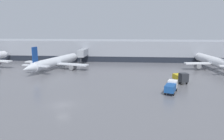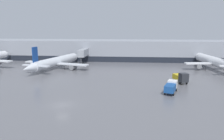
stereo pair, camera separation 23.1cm
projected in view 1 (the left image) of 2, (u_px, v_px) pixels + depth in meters
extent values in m
plane|color=slate|center=(63.00, 105.00, 42.78)|extent=(320.00, 320.00, 0.00)
cube|color=gray|center=(103.00, 50.00, 102.49)|extent=(160.00, 16.00, 9.00)
cube|color=#1E232D|center=(101.00, 59.00, 95.26)|extent=(156.80, 0.10, 2.40)
cube|color=#9399A0|center=(83.00, 53.00, 90.34)|extent=(2.60, 10.04, 2.80)
cylinder|color=#3F4247|center=(81.00, 61.00, 86.60)|extent=(0.44, 0.44, 3.20)
cylinder|color=silver|center=(213.00, 61.00, 77.81)|extent=(6.28, 24.31, 3.16)
cone|color=silver|center=(197.00, 56.00, 91.32)|extent=(3.43, 3.83, 3.00)
cube|color=silver|center=(214.00, 63.00, 77.34)|extent=(21.06, 5.07, 0.44)
cylinder|color=slate|center=(198.00, 66.00, 77.28)|extent=(2.06, 2.79, 1.74)
cylinder|color=#2D2D33|center=(203.00, 64.00, 85.92)|extent=(0.20, 0.20, 1.66)
cylinder|color=#2D2D33|center=(205.00, 68.00, 76.92)|extent=(0.20, 0.20, 1.66)
cylinder|color=#2D2D33|center=(224.00, 68.00, 77.20)|extent=(0.20, 0.20, 1.66)
cone|color=silver|center=(7.00, 54.00, 96.48)|extent=(3.35, 3.72, 2.84)
cylinder|color=silver|center=(56.00, 61.00, 80.27)|extent=(9.38, 25.35, 3.22)
cone|color=silver|center=(76.00, 56.00, 93.64)|extent=(3.84, 4.19, 3.06)
cone|color=silver|center=(28.00, 69.00, 66.32)|extent=(4.00, 5.40, 2.90)
cube|color=silver|center=(56.00, 63.00, 79.81)|extent=(25.44, 8.82, 0.44)
cube|color=silver|center=(36.00, 66.00, 69.43)|extent=(9.78, 3.80, 0.35)
cube|color=navy|center=(35.00, 55.00, 68.78)|extent=(0.92, 2.35, 5.33)
cylinder|color=slate|center=(39.00, 65.00, 82.34)|extent=(2.42, 3.20, 1.77)
cylinder|color=slate|center=(73.00, 67.00, 77.67)|extent=(2.42, 3.20, 1.77)
cylinder|color=#2D2D33|center=(68.00, 63.00, 88.29)|extent=(0.20, 0.20, 1.17)
cylinder|color=#2D2D33|center=(45.00, 67.00, 80.83)|extent=(0.20, 0.20, 1.17)
cylinder|color=#2D2D33|center=(65.00, 68.00, 78.16)|extent=(0.20, 0.20, 1.17)
cube|color=#19478C|center=(170.00, 88.00, 49.45)|extent=(3.23, 4.17, 1.51)
cube|color=silver|center=(173.00, 84.00, 52.04)|extent=(2.65, 2.80, 1.89)
cylinder|color=black|center=(168.00, 89.00, 52.77)|extent=(0.47, 0.74, 0.70)
cylinder|color=black|center=(176.00, 90.00, 51.98)|extent=(0.47, 0.74, 0.70)
cylinder|color=black|center=(165.00, 93.00, 49.48)|extent=(0.47, 0.74, 0.70)
cylinder|color=black|center=(174.00, 94.00, 48.69)|extent=(0.47, 0.74, 0.70)
cube|color=gold|center=(178.00, 77.00, 60.63)|extent=(2.99, 3.75, 1.43)
cube|color=#26282D|center=(183.00, 78.00, 58.01)|extent=(2.52, 2.51, 2.30)
cylinder|color=black|center=(187.00, 83.00, 58.42)|extent=(0.44, 0.74, 0.70)
cylinder|color=black|center=(180.00, 83.00, 58.03)|extent=(0.44, 0.74, 0.70)
cylinder|color=black|center=(180.00, 80.00, 61.59)|extent=(0.44, 0.74, 0.70)
cylinder|color=black|center=(174.00, 80.00, 61.20)|extent=(0.44, 0.74, 0.70)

